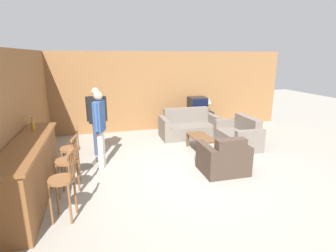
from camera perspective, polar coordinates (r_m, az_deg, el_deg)
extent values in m
plane|color=gray|center=(5.71, 4.41, -10.54)|extent=(24.00, 24.00, 0.00)
cube|color=olive|center=(8.83, -3.47, 7.48)|extent=(9.40, 0.08, 2.60)
cube|color=olive|center=(6.51, -28.36, 2.95)|extent=(0.08, 8.73, 2.60)
cube|color=brown|center=(5.12, -27.58, -9.14)|extent=(0.47, 2.61, 1.02)
cube|color=brown|center=(4.94, -28.33, -3.43)|extent=(0.55, 2.67, 0.05)
cylinder|color=brown|center=(4.32, -22.26, -10.76)|extent=(0.47, 0.47, 0.04)
cylinder|color=brown|center=(4.63, -22.97, -13.76)|extent=(0.04, 0.04, 0.64)
cylinder|color=brown|center=(4.40, -24.19, -15.48)|extent=(0.04, 0.04, 0.64)
cylinder|color=brown|center=(4.55, -19.52, -13.97)|extent=(0.04, 0.04, 0.64)
cylinder|color=brown|center=(4.31, -20.55, -15.75)|extent=(0.04, 0.04, 0.64)
cylinder|color=brown|center=(4.29, -19.85, -7.65)|extent=(0.02, 0.02, 0.38)
cylinder|color=brown|center=(4.22, -20.15, -8.07)|extent=(0.02, 0.02, 0.38)
cylinder|color=brown|center=(4.15, -20.46, -8.50)|extent=(0.02, 0.02, 0.38)
cylinder|color=brown|center=(4.08, -20.78, -8.94)|extent=(0.02, 0.02, 0.38)
cube|color=brown|center=(4.11, -20.56, -5.58)|extent=(0.10, 0.34, 0.04)
cylinder|color=brown|center=(5.00, -21.27, -7.12)|extent=(0.47, 0.47, 0.04)
cylinder|color=brown|center=(5.29, -21.94, -9.96)|extent=(0.04, 0.04, 0.64)
cylinder|color=brown|center=(5.05, -22.92, -11.28)|extent=(0.04, 0.04, 0.64)
cylinder|color=brown|center=(5.21, -18.95, -10.07)|extent=(0.04, 0.04, 0.64)
cylinder|color=brown|center=(4.97, -19.79, -11.42)|extent=(0.04, 0.04, 0.64)
cylinder|color=brown|center=(4.98, -19.21, -4.42)|extent=(0.02, 0.02, 0.38)
cylinder|color=brown|center=(4.91, -19.46, -4.73)|extent=(0.02, 0.02, 0.38)
cylinder|color=brown|center=(4.84, -19.71, -5.05)|extent=(0.02, 0.02, 0.38)
cylinder|color=brown|center=(4.76, -19.96, -5.38)|extent=(0.02, 0.02, 0.38)
cube|color=brown|center=(4.81, -19.80, -2.53)|extent=(0.10, 0.34, 0.04)
cylinder|color=brown|center=(5.61, -20.60, -4.63)|extent=(0.42, 0.42, 0.04)
cylinder|color=brown|center=(5.87, -21.61, -7.42)|extent=(0.04, 0.04, 0.64)
cylinder|color=brown|center=(5.61, -21.80, -8.49)|extent=(0.04, 0.04, 0.64)
cylinder|color=brown|center=(5.85, -18.85, -7.24)|extent=(0.04, 0.04, 0.64)
cylinder|color=brown|center=(5.59, -18.90, -8.30)|extent=(0.04, 0.04, 0.64)
cylinder|color=brown|center=(5.66, -19.01, -2.11)|extent=(0.02, 0.02, 0.38)
cylinder|color=brown|center=(5.58, -19.03, -2.35)|extent=(0.02, 0.02, 0.38)
cylinder|color=brown|center=(5.50, -19.05, -2.59)|extent=(0.02, 0.02, 0.38)
cylinder|color=brown|center=(5.42, -19.07, -2.84)|extent=(0.02, 0.02, 0.38)
cube|color=brown|center=(5.48, -19.23, -0.37)|extent=(0.05, 0.34, 0.04)
cube|color=#70665B|center=(8.19, 4.60, -1.06)|extent=(1.45, 0.88, 0.39)
cube|color=#70665B|center=(8.38, 3.91, 2.39)|extent=(1.45, 0.22, 0.47)
cube|color=#70665B|center=(7.93, -0.87, -0.57)|extent=(0.16, 0.88, 0.65)
cube|color=#70665B|center=(8.45, 9.76, 0.20)|extent=(0.16, 0.88, 0.65)
cube|color=#423328|center=(5.89, 11.82, -7.90)|extent=(0.63, 0.83, 0.39)
cube|color=#423328|center=(5.49, 13.47, -5.02)|extent=(0.63, 0.22, 0.45)
cube|color=#423328|center=(6.03, 15.26, -6.33)|extent=(0.16, 0.83, 0.64)
cube|color=#423328|center=(5.69, 8.29, -7.24)|extent=(0.16, 0.83, 0.64)
cube|color=#70665B|center=(7.61, 14.85, -2.80)|extent=(0.81, 1.07, 0.39)
cube|color=#70665B|center=(7.64, 16.97, 0.36)|extent=(0.22, 1.07, 0.44)
cube|color=#70665B|center=(8.09, 12.77, -0.71)|extent=(0.81, 0.16, 0.63)
cube|color=#70665B|center=(7.07, 17.36, -3.33)|extent=(0.81, 0.16, 0.63)
cube|color=brown|center=(6.94, 7.24, -2.44)|extent=(0.50, 0.99, 0.04)
cube|color=brown|center=(6.53, 6.95, -5.45)|extent=(0.06, 0.06, 0.37)
cube|color=brown|center=(6.70, 10.33, -5.07)|extent=(0.06, 0.06, 0.37)
cube|color=brown|center=(7.34, 4.32, -3.05)|extent=(0.06, 0.06, 0.37)
cube|color=brown|center=(7.48, 7.38, -2.77)|extent=(0.06, 0.06, 0.37)
cube|color=black|center=(9.11, 6.32, 1.25)|extent=(1.04, 0.53, 0.60)
cube|color=black|center=(9.00, 6.42, 4.68)|extent=(0.60, 0.50, 0.51)
cube|color=black|center=(8.77, 7.01, 4.39)|extent=(0.53, 0.01, 0.44)
cylinder|color=#B27A23|center=(5.66, -27.30, -0.01)|extent=(0.08, 0.08, 0.16)
cone|color=#B27A23|center=(5.63, -27.44, 1.12)|extent=(0.07, 0.07, 0.07)
cylinder|color=black|center=(5.62, -27.50, 1.54)|extent=(0.03, 0.03, 0.02)
cylinder|color=brown|center=(9.19, 8.63, 3.29)|extent=(0.16, 0.16, 0.02)
cylinder|color=brown|center=(9.16, 8.67, 4.14)|extent=(0.03, 0.03, 0.25)
cone|color=beige|center=(9.12, 8.72, 5.63)|extent=(0.22, 0.22, 0.23)
cylinder|color=#384260|center=(6.86, -15.41, -2.81)|extent=(0.12, 0.12, 0.84)
cylinder|color=#384260|center=(6.84, -14.30, -2.78)|extent=(0.12, 0.12, 0.84)
cube|color=black|center=(6.66, -15.29, 3.39)|extent=(0.40, 0.19, 0.67)
cylinder|color=black|center=(6.69, -17.10, 3.53)|extent=(0.08, 0.08, 0.61)
cylinder|color=black|center=(6.64, -13.50, 3.70)|extent=(0.08, 0.08, 0.61)
sphere|color=tan|center=(6.59, -15.56, 7.22)|extent=(0.19, 0.19, 0.19)
cylinder|color=silver|center=(6.14, -14.08, -4.77)|extent=(0.12, 0.12, 0.85)
cylinder|color=silver|center=(6.02, -14.46, -5.20)|extent=(0.12, 0.12, 0.85)
cube|color=#335189|center=(5.87, -14.75, 2.03)|extent=(0.27, 0.42, 0.67)
cylinder|color=#335189|center=(6.06, -14.15, 2.73)|extent=(0.08, 0.08, 0.62)
cylinder|color=#335189|center=(5.67, -15.42, 1.80)|extent=(0.08, 0.08, 0.62)
sphere|color=tan|center=(5.79, -15.05, 6.41)|extent=(0.20, 0.20, 0.20)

